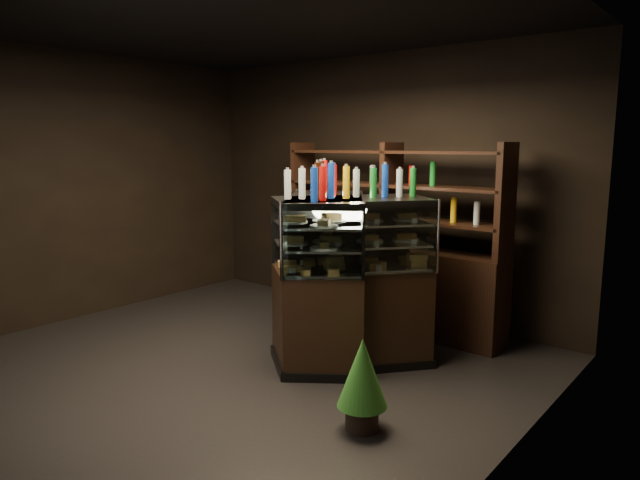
# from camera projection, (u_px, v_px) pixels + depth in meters

# --- Properties ---
(ground) EXTENTS (5.00, 5.00, 0.00)m
(ground) POSITION_uv_depth(u_px,v_px,m) (218.00, 371.00, 5.02)
(ground) COLOR black
(ground) RESTS_ON ground
(room_shell) EXTENTS (5.02, 5.02, 3.01)m
(room_shell) POSITION_uv_depth(u_px,v_px,m) (211.00, 149.00, 4.70)
(room_shell) COLOR black
(room_shell) RESTS_ON ground
(display_case) EXTENTS (1.69, 1.54, 1.52)m
(display_case) POSITION_uv_depth(u_px,v_px,m) (338.00, 305.00, 5.28)
(display_case) COLOR black
(display_case) RESTS_ON ground
(food_display) EXTENTS (1.22, 1.12, 0.47)m
(food_display) POSITION_uv_depth(u_px,v_px,m) (338.00, 235.00, 5.17)
(food_display) COLOR #CD8D49
(food_display) RESTS_ON display_case
(bottles_top) EXTENTS (1.04, 0.98, 0.30)m
(bottles_top) POSITION_uv_depth(u_px,v_px,m) (339.00, 181.00, 5.10)
(bottles_top) COLOR #D8590A
(bottles_top) RESTS_ON display_case
(potted_conifer) EXTENTS (0.35, 0.35, 0.75)m
(potted_conifer) POSITION_uv_depth(u_px,v_px,m) (362.00, 371.00, 3.94)
(potted_conifer) COLOR black
(potted_conifer) RESTS_ON ground
(back_shelving) EXTENTS (2.57, 0.46, 2.00)m
(back_shelving) POSITION_uv_depth(u_px,v_px,m) (390.00, 272.00, 6.20)
(back_shelving) COLOR black
(back_shelving) RESTS_ON ground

